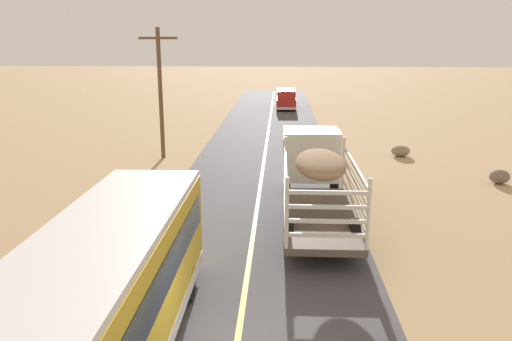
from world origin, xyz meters
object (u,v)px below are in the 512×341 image
(bus, at_px, (103,301))
(boulder_far_horizon, at_px, (500,177))
(car_far, at_px, (286,98))
(livestock_truck, at_px, (314,166))
(boulder_mid_field, at_px, (401,151))
(power_pole_mid, at_px, (160,89))

(bus, relative_size, boulder_far_horizon, 10.27)
(car_far, bearing_deg, livestock_truck, -88.32)
(bus, distance_m, car_far, 42.14)
(car_far, distance_m, boulder_mid_field, 21.77)
(power_pole_mid, relative_size, boulder_mid_field, 6.75)
(car_far, relative_size, boulder_mid_field, 4.14)
(power_pole_mid, height_order, boulder_far_horizon, power_pole_mid)
(bus, distance_m, boulder_mid_field, 23.90)
(power_pole_mid, relative_size, boulder_far_horizon, 7.73)
(power_pole_mid, distance_m, boulder_mid_field, 14.77)
(car_far, distance_m, power_pole_mid, 23.24)
(livestock_truck, height_order, power_pole_mid, power_pole_mid)
(bus, xyz_separation_m, car_far, (4.08, 41.93, -0.66))
(car_far, distance_m, boulder_far_horizon, 28.44)
(livestock_truck, distance_m, boulder_far_horizon, 10.30)
(bus, bearing_deg, livestock_truck, 66.35)
(livestock_truck, relative_size, bus, 0.97)
(boulder_mid_field, bearing_deg, power_pole_mid, -175.53)
(boulder_mid_field, relative_size, boulder_far_horizon, 1.15)
(bus, xyz_separation_m, power_pole_mid, (-3.42, 20.14, 2.31))
(livestock_truck, height_order, boulder_far_horizon, livestock_truck)
(boulder_mid_field, bearing_deg, boulder_far_horizon, -59.07)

